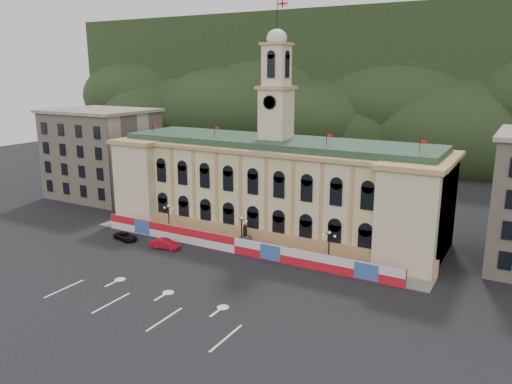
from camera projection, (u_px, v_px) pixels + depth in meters
The scene contains 13 objects.
ground at pixel (171, 291), 61.52m from camera, with size 260.00×260.00×0.00m, color black.
lane_markings at pixel (143, 307), 57.29m from camera, with size 26.00×10.00×0.02m, color white, non-canonical shape.
hill_ridge at pixel (410, 93), 160.05m from camera, with size 230.00×80.00×64.00m.
city_hall at pixel (274, 185), 83.03m from camera, with size 56.20×17.60×37.10m.
side_building_left at pixel (102, 153), 106.02m from camera, with size 21.00×17.00×18.60m.
hoarding_fence at pixel (235, 245), 73.94m from camera, with size 50.00×0.44×2.50m.
pavement at pixel (244, 247), 76.51m from camera, with size 56.00×5.50×0.16m, color slate.
statue at pixel (245, 240), 76.46m from camera, with size 1.40×1.40×3.72m.
lamp_left at pixel (169, 217), 81.86m from camera, with size 1.96×0.44×5.15m.
lamp_center at pixel (242, 230), 75.17m from camera, with size 1.96×0.44×5.15m.
lamp_right at pixel (329, 246), 68.48m from camera, with size 1.96×0.44×5.15m.
red_sedan at pixel (165, 244), 75.97m from camera, with size 4.80×2.41×1.51m, color #A30B1F.
black_suv at pixel (126, 236), 79.84m from camera, with size 4.76×2.92×1.23m, color black.
Camera 1 is at (37.14, -44.32, 26.49)m, focal length 35.00 mm.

